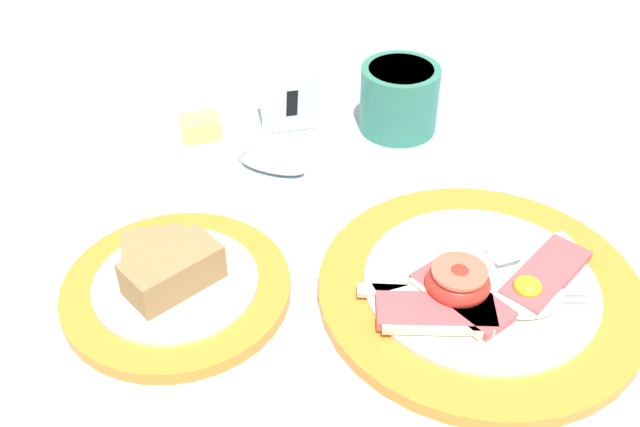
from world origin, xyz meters
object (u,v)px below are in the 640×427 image
number_card (290,100)px  bread_plate (174,283)px  butter_dish (202,138)px  sugar_cup (399,97)px  breakfast_plate (479,289)px  teaspoon_by_saucer (297,171)px

number_card → bread_plate: bearing=-122.1°
butter_dish → number_card: 0.10m
sugar_cup → breakfast_plate: bearing=-84.6°
number_card → sugar_cup: bearing=-10.7°
butter_dish → teaspoon_by_saucer: butter_dish is taller
breakfast_plate → sugar_cup: sugar_cup is taller
breakfast_plate → teaspoon_by_saucer: size_ratio=1.46×
butter_dish → breakfast_plate: bearing=-46.5°
bread_plate → number_card: 0.27m
butter_dish → teaspoon_by_saucer: 0.12m
butter_dish → number_card: (0.09, 0.02, 0.03)m
breakfast_plate → sugar_cup: (-0.03, 0.27, 0.03)m
bread_plate → number_card: number_card is taller
bread_plate → number_card: size_ratio=2.56×
bread_plate → teaspoon_by_saucer: 0.19m
sugar_cup → butter_dish: (-0.21, -0.02, -0.03)m
sugar_cup → butter_dish: size_ratio=0.76×
bread_plate → sugar_cup: 0.33m
bread_plate → breakfast_plate: bearing=-5.5°
teaspoon_by_saucer → breakfast_plate: bearing=152.4°
butter_dish → bread_plate: bearing=-93.1°
breakfast_plate → number_card: number_card is taller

